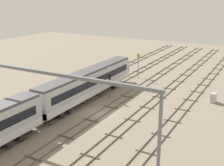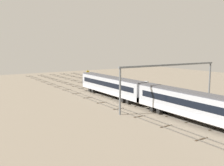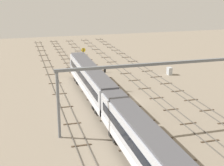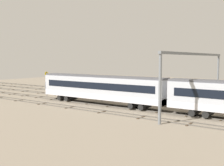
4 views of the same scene
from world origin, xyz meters
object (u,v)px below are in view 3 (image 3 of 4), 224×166
Objects in this scene: signal_light_trackside_departure at (105,75)px; relay_cabinet at (169,71)px; speed_sign_near_foreground at (84,57)px; train at (144,146)px; overhead_gantry at (155,76)px.

relay_cabinet is at bearing -66.82° from signal_light_trackside_departure.
speed_sign_near_foreground is 3.37× the size of relay_cabinet.
overhead_gantry reaches higher than train.
train is 14.73× the size of speed_sign_near_foreground.
overhead_gantry is 16.61× the size of relay_cabinet.
signal_light_trackside_departure is at bearing -6.36° from train.
speed_sign_near_foreground is at bearing 4.16° from signal_light_trackside_departure.
relay_cabinet is (22.94, -13.12, -6.03)m from overhead_gantry.
train is 2.99× the size of overhead_gantry.
relay_cabinet is at bearing -29.76° from overhead_gantry.
relay_cabinet is at bearing -113.26° from speed_sign_near_foreground.
overhead_gantry is 6.00× the size of signal_light_trackside_departure.
signal_light_trackside_departure is (-13.63, -0.99, -0.51)m from speed_sign_near_foreground.
signal_light_trackside_departure is 2.77× the size of relay_cabinet.
relay_cabinet is (6.59, -15.39, -2.01)m from signal_light_trackside_departure.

